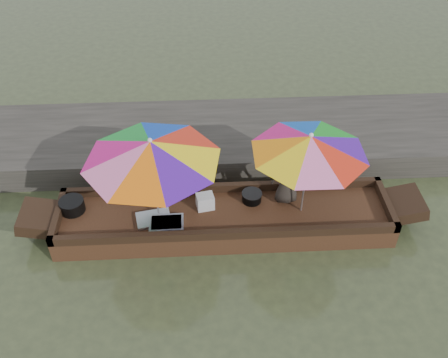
{
  "coord_description": "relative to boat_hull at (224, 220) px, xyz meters",
  "views": [
    {
      "loc": [
        -0.32,
        -5.86,
        6.11
      ],
      "look_at": [
        0.0,
        0.1,
        1.0
      ],
      "focal_mm": 40.0,
      "sensor_mm": 36.0,
      "label": 1
    }
  ],
  "objects": [
    {
      "name": "water",
      "position": [
        0.0,
        0.0,
        -0.17
      ],
      "size": [
        80.0,
        80.0,
        0.0
      ],
      "primitive_type": "plane",
      "color": "#394027",
      "rests_on": "ground"
    },
    {
      "name": "tray_scallop",
      "position": [
        -1.15,
        -0.11,
        0.21
      ],
      "size": [
        0.61,
        0.48,
        0.06
      ],
      "primitive_type": "cube",
      "rotation": [
        0.0,
        0.0,
        0.19
      ],
      "color": "silver",
      "rests_on": "boat_hull"
    },
    {
      "name": "boat_hull",
      "position": [
        0.0,
        0.0,
        0.0
      ],
      "size": [
        5.49,
        1.2,
        0.35
      ],
      "primitive_type": "cube",
      "color": "black",
      "rests_on": "water"
    },
    {
      "name": "umbrella_stern",
      "position": [
        1.27,
        0.0,
        0.95
      ],
      "size": [
        2.35,
        2.35,
        1.55
      ],
      "primitive_type": null,
      "rotation": [
        0.0,
        0.0,
        0.38
      ],
      "color": "green",
      "rests_on": "boat_hull"
    },
    {
      "name": "cooking_pot",
      "position": [
        -2.49,
        0.2,
        0.28
      ],
      "size": [
        0.4,
        0.4,
        0.21
      ],
      "primitive_type": "cylinder",
      "color": "black",
      "rests_on": "boat_hull"
    },
    {
      "name": "umbrella_bow",
      "position": [
        -1.07,
        0.0,
        0.95
      ],
      "size": [
        2.54,
        2.54,
        1.55
      ],
      "primitive_type": null,
      "rotation": [
        0.0,
        0.0,
        0.23
      ],
      "color": "red",
      "rests_on": "boat_hull"
    },
    {
      "name": "vendor",
      "position": [
        1.05,
        0.27,
        0.69
      ],
      "size": [
        0.53,
        0.36,
        1.03
      ],
      "primitive_type": "imported",
      "rotation": [
        0.0,
        0.0,
        3.21
      ],
      "color": "#29241F",
      "rests_on": "boat_hull"
    },
    {
      "name": "supply_bag",
      "position": [
        -0.31,
        0.15,
        0.3
      ],
      "size": [
        0.32,
        0.27,
        0.26
      ],
      "primitive_type": "cube",
      "rotation": [
        0.0,
        0.0,
        0.19
      ],
      "color": "silver",
      "rests_on": "boat_hull"
    },
    {
      "name": "dock",
      "position": [
        0.0,
        2.2,
        0.08
      ],
      "size": [
        22.0,
        2.2,
        0.5
      ],
      "primitive_type": "cube",
      "color": "#2D2B26",
      "rests_on": "ground"
    },
    {
      "name": "charcoal_grill",
      "position": [
        0.48,
        0.27,
        0.25
      ],
      "size": [
        0.32,
        0.32,
        0.15
      ],
      "primitive_type": "cylinder",
      "color": "black",
      "rests_on": "boat_hull"
    },
    {
      "name": "tray_crayfish",
      "position": [
        -0.94,
        -0.25,
        0.22
      ],
      "size": [
        0.55,
        0.39,
        0.09
      ],
      "primitive_type": "cube",
      "rotation": [
        0.0,
        0.0,
        0.02
      ],
      "color": "silver",
      "rests_on": "boat_hull"
    }
  ]
}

